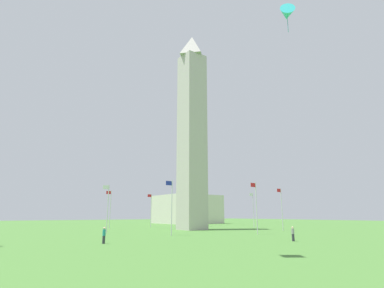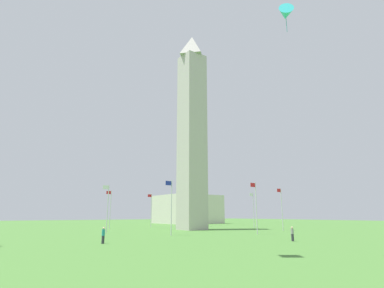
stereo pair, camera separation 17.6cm
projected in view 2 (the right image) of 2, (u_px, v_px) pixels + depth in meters
ground_plane at (192, 230)px, 61.32m from camera, size 260.00×260.00×0.00m
obelisk_monument at (192, 127)px, 66.01m from camera, size 4.66×4.66×42.38m
flagpole_n at (107, 206)px, 52.50m from camera, size 1.12×0.14×7.94m
flagpole_ne at (171, 205)px, 45.51m from camera, size 1.12×0.14×7.94m
flagpole_e at (256, 205)px, 48.33m from camera, size 1.12×0.14×7.94m
flagpole_se at (282, 207)px, 59.30m from camera, size 1.12×0.14×7.94m
flagpole_s at (253, 208)px, 72.00m from camera, size 1.12×0.14×7.94m
flagpole_sw at (204, 209)px, 78.98m from camera, size 1.12×0.14×7.94m
flagpole_w at (151, 209)px, 76.16m from camera, size 1.12×0.14×7.94m
flagpole_nw at (110, 208)px, 65.19m from camera, size 1.12×0.14×7.94m
person_teal_shirt at (103, 235)px, 32.43m from camera, size 0.32×0.32×1.69m
person_gray_shirt at (292, 234)px, 35.38m from camera, size 0.32×0.32×1.61m
kite_cyan_delta at (286, 14)px, 26.05m from camera, size 1.88×1.88×2.47m
distant_building at (187, 209)px, 106.75m from camera, size 18.39×17.48×9.36m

